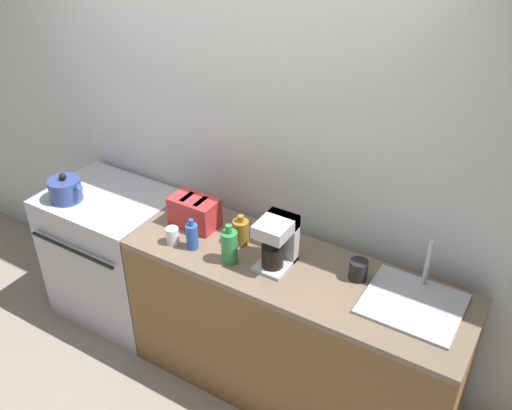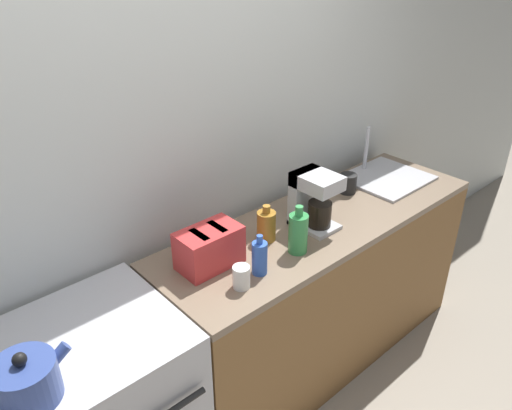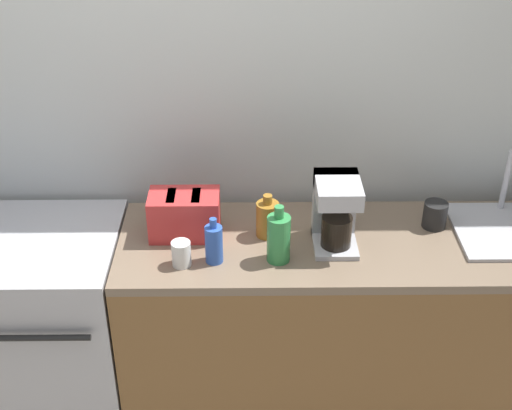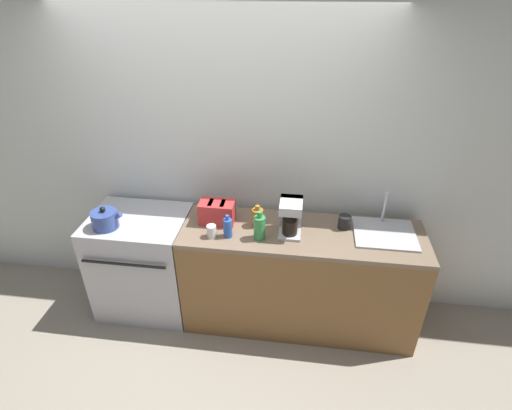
# 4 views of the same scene
# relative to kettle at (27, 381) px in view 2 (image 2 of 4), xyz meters

# --- Properties ---
(wall_back) EXTENTS (8.00, 0.05, 2.60)m
(wall_back) POSITION_rel_kettle_xyz_m (0.86, 0.52, 0.30)
(wall_back) COLOR silver
(wall_back) RESTS_ON ground_plane
(counter_block) EXTENTS (1.89, 0.60, 0.93)m
(counter_block) POSITION_rel_kettle_xyz_m (1.53, 0.14, -0.54)
(counter_block) COLOR brown
(counter_block) RESTS_ON ground_plane
(kettle) EXTENTS (0.25, 0.20, 0.19)m
(kettle) POSITION_rel_kettle_xyz_m (0.00, 0.00, 0.00)
(kettle) COLOR #33478C
(kettle) RESTS_ON stove
(toaster) EXTENTS (0.28, 0.17, 0.18)m
(toaster) POSITION_rel_kettle_xyz_m (0.85, 0.19, 0.02)
(toaster) COLOR red
(toaster) RESTS_ON counter_block
(coffee_maker) EXTENTS (0.17, 0.22, 0.28)m
(coffee_maker) POSITION_rel_kettle_xyz_m (1.43, 0.13, 0.08)
(coffee_maker) COLOR #B7B7BC
(coffee_maker) RESTS_ON counter_block
(sink_tray) EXTENTS (0.46, 0.41, 0.28)m
(sink_tray) POSITION_rel_kettle_xyz_m (2.16, 0.20, -0.06)
(sink_tray) COLOR #B7B7BC
(sink_tray) RESTS_ON counter_block
(bottle_blue) EXTENTS (0.07, 0.07, 0.19)m
(bottle_blue) POSITION_rel_kettle_xyz_m (0.97, 0.01, 0.01)
(bottle_blue) COLOR #2D56B7
(bottle_blue) RESTS_ON counter_block
(bottle_green) EXTENTS (0.09, 0.09, 0.23)m
(bottle_green) POSITION_rel_kettle_xyz_m (1.21, 0.01, 0.02)
(bottle_green) COLOR #338C47
(bottle_green) RESTS_ON counter_block
(bottle_amber) EXTENTS (0.09, 0.09, 0.18)m
(bottle_amber) POSITION_rel_kettle_xyz_m (1.17, 0.18, 0.00)
(bottle_amber) COLOR #9E6B23
(bottle_amber) RESTS_ON counter_block
(cup_white) EXTENTS (0.07, 0.07, 0.10)m
(cup_white) POSITION_rel_kettle_xyz_m (0.85, -0.02, -0.02)
(cup_white) COLOR white
(cup_white) RESTS_ON counter_block
(cup_black) EXTENTS (0.10, 0.10, 0.11)m
(cup_black) POSITION_rel_kettle_xyz_m (1.85, 0.24, -0.02)
(cup_black) COLOR black
(cup_black) RESTS_ON counter_block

